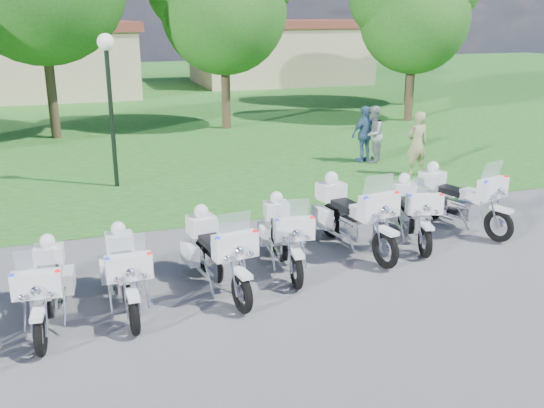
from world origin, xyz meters
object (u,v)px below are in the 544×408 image
object	(u,v)px
motorcycle_4	(284,234)
bystander_c	(365,134)
motorcycle_3	(218,252)
motorcycle_1	(46,286)
motorcycle_6	(412,210)
bystander_a	(417,144)
motorcycle_2	(125,271)
motorcycle_5	(353,215)
lamp_post	(108,73)
bystander_b	(372,135)
motorcycle_7	(459,198)

from	to	relation	value
motorcycle_4	bystander_c	distance (m)	8.85
motorcycle_3	motorcycle_4	world-z (taller)	motorcycle_3
motorcycle_1	bystander_c	bearing A→B (deg)	-134.38
motorcycle_4	bystander_c	world-z (taller)	bystander_c
motorcycle_6	bystander_a	distance (m)	5.46
motorcycle_2	motorcycle_5	bearing A→B (deg)	-166.96
bystander_a	bystander_c	size ratio (longest dim) A/B	1.05
motorcycle_2	motorcycle_3	world-z (taller)	motorcycle_3
motorcycle_6	motorcycle_2	bearing A→B (deg)	26.22
bystander_a	motorcycle_1	bearing A→B (deg)	28.08
motorcycle_6	bystander_a	bearing A→B (deg)	-107.48
motorcycle_3	lamp_post	world-z (taller)	lamp_post
motorcycle_1	motorcycle_3	size ratio (longest dim) A/B	0.93
motorcycle_6	bystander_b	distance (m)	6.94
motorcycle_6	motorcycle_4	bearing A→B (deg)	24.04
motorcycle_2	bystander_b	bearing A→B (deg)	-138.55
motorcycle_1	motorcycle_5	xyz separation A→B (m)	(5.78, 1.31, 0.11)
motorcycle_5	bystander_b	world-z (taller)	bystander_b
motorcycle_2	motorcycle_5	world-z (taller)	motorcycle_5
motorcycle_3	motorcycle_6	size ratio (longest dim) A/B	1.06
bystander_c	bystander_b	bearing A→B (deg)	130.88
motorcycle_3	bystander_c	xyz separation A→B (m)	(6.68, 7.61, 0.22)
motorcycle_5	bystander_a	bearing A→B (deg)	-141.51
motorcycle_1	motorcycle_6	xyz separation A→B (m)	(7.19, 1.38, 0.03)
motorcycle_1	bystander_c	size ratio (longest dim) A/B	1.23
motorcycle_2	motorcycle_5	size ratio (longest dim) A/B	0.86
motorcycle_7	motorcycle_3	bearing A→B (deg)	-4.48
bystander_c	motorcycle_3	bearing A→B (deg)	33.08
motorcycle_4	motorcycle_6	bearing A→B (deg)	-163.72
motorcycle_5	bystander_b	xyz separation A→B (m)	(3.87, 6.55, 0.17)
motorcycle_4	bystander_a	world-z (taller)	bystander_a
motorcycle_7	lamp_post	bearing A→B (deg)	-57.91
bystander_c	motorcycle_1	bearing A→B (deg)	24.55
motorcycle_7	motorcycle_4	bearing A→B (deg)	-6.93
motorcycle_4	bystander_b	distance (m)	8.86
motorcycle_4	motorcycle_6	world-z (taller)	same
motorcycle_2	motorcycle_7	size ratio (longest dim) A/B	0.93
motorcycle_1	motorcycle_2	world-z (taller)	motorcycle_2
motorcycle_6	bystander_a	size ratio (longest dim) A/B	1.20
motorcycle_4	lamp_post	size ratio (longest dim) A/B	0.56
motorcycle_2	lamp_post	world-z (taller)	lamp_post
motorcycle_1	motorcycle_7	size ratio (longest dim) A/B	0.92
motorcycle_4	bystander_b	bearing A→B (deg)	-121.02
motorcycle_6	bystander_a	world-z (taller)	bystander_a
motorcycle_3	motorcycle_5	distance (m)	3.14
motorcycle_5	motorcycle_4	bearing A→B (deg)	5.85
motorcycle_6	motorcycle_7	size ratio (longest dim) A/B	0.94
motorcycle_2	bystander_c	xyz separation A→B (m)	(8.26, 7.81, 0.27)
motorcycle_7	bystander_c	xyz separation A→B (m)	(0.91, 6.30, 0.20)
motorcycle_7	lamp_post	world-z (taller)	lamp_post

